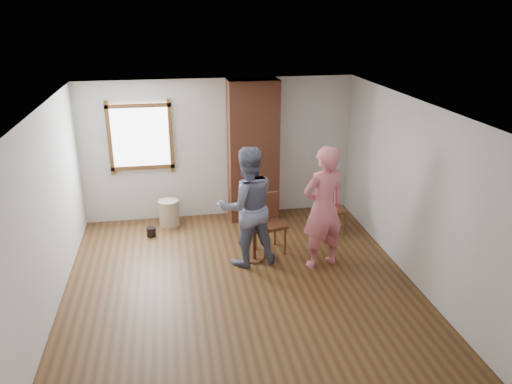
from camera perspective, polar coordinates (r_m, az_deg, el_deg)
ground at (r=7.31m, az=-1.68°, el=-10.85°), size 5.50×5.50×0.00m
room_shell at (r=7.11m, az=-2.99°, el=4.22°), size 5.04×5.52×2.62m
brick_chimney at (r=9.15m, az=-0.34°, el=4.68°), size 0.90×0.50×2.60m
stoneware_crock at (r=9.28m, az=-9.90°, el=-2.33°), size 0.45×0.45×0.48m
dark_pot at (r=8.96m, az=-11.89°, el=-4.46°), size 0.21×0.21×0.16m
dining_chair_left at (r=8.12m, az=1.39°, el=-3.18°), size 0.55×0.55×0.96m
dining_chair_right at (r=8.91m, az=8.59°, el=-1.54°), size 0.46×0.46×0.87m
side_table at (r=7.83m, az=-0.21°, el=-5.19°), size 0.40×0.40×0.60m
cake_plate at (r=7.75m, az=-0.21°, el=-3.85°), size 0.18×0.18×0.01m
cake_slice at (r=7.73m, az=-0.14°, el=-3.61°), size 0.08×0.07×0.06m
man at (r=7.56m, az=-1.03°, el=-1.68°), size 1.01×0.83×1.89m
person_pink at (r=7.53m, az=7.69°, el=-1.81°), size 0.80×0.64×1.92m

